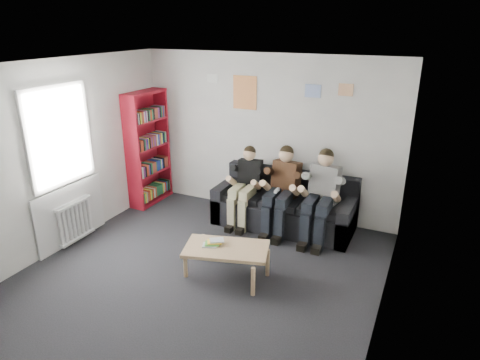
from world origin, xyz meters
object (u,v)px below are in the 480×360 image
(coffee_table, at_px, (226,251))
(bookshelf, at_px, (148,148))
(person_right, at_px, (320,197))
(person_left, at_px, (245,186))
(person_middle, at_px, (281,191))
(sofa, at_px, (285,207))

(coffee_table, bearing_deg, bookshelf, 145.15)
(bookshelf, distance_m, person_right, 3.22)
(person_right, bearing_deg, person_left, -173.89)
(bookshelf, bearing_deg, person_middle, -1.58)
(bookshelf, relative_size, person_middle, 1.49)
(sofa, distance_m, coffee_table, 1.77)
(bookshelf, xyz_separation_m, coffee_table, (2.40, -1.67, -0.64))
(coffee_table, bearing_deg, sofa, 84.14)
(bookshelf, bearing_deg, person_right, -1.09)
(sofa, height_order, person_middle, person_middle)
(coffee_table, bearing_deg, person_middle, 83.38)
(bookshelf, distance_m, person_middle, 2.60)
(person_middle, xyz_separation_m, person_right, (0.62, -0.00, 0.01))
(person_left, height_order, person_right, person_right)
(sofa, relative_size, person_middle, 1.64)
(bookshelf, distance_m, coffee_table, 2.99)
(person_right, bearing_deg, sofa, 168.11)
(coffee_table, bearing_deg, person_right, 62.68)
(person_left, xyz_separation_m, person_right, (1.24, -0.01, 0.04))
(bookshelf, xyz_separation_m, person_right, (3.20, -0.12, -0.33))
(person_left, bearing_deg, person_right, -9.25)
(sofa, distance_m, bookshelf, 2.68)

